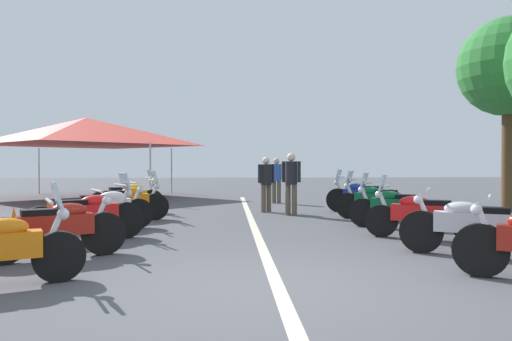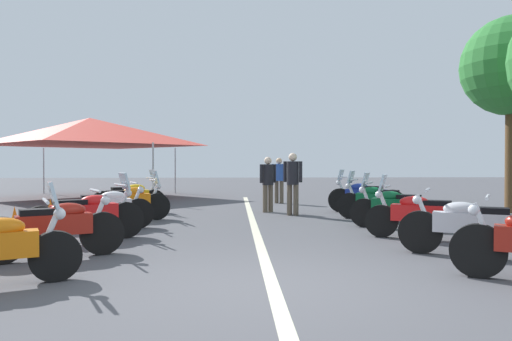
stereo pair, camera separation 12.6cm
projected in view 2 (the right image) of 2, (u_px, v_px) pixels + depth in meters
ground_plane at (273, 289)px, 5.32m from camera, size 80.00×80.00×0.00m
lane_centre_stripe at (255, 229)px, 10.11m from camera, size 18.60×0.16×0.01m
motorcycle_left_row_1 at (56, 228)px, 6.96m from camera, size 1.09×1.85×1.01m
motorcycle_left_row_2 at (87, 215)px, 8.50m from camera, size 1.26×1.91×1.23m
motorcycle_left_row_3 at (106, 208)px, 9.93m from camera, size 1.01×1.94×1.00m
motorcycle_left_row_4 at (128, 202)px, 11.45m from camera, size 1.01×2.02×1.22m
motorcycle_left_row_5 at (130, 197)px, 13.00m from camera, size 1.06×1.89×1.22m
motorcycle_right_row_1 at (473, 226)px, 7.09m from camera, size 1.15×2.02×1.01m
motorcycle_right_row_2 at (422, 215)px, 8.71m from camera, size 1.13×1.99×1.20m
motorcycle_right_row_3 at (397, 207)px, 10.13m from camera, size 1.13×1.88×1.20m
motorcycle_right_row_4 at (378, 201)px, 11.68m from camera, size 1.16×1.91×1.22m
motorcycle_right_row_5 at (365, 196)px, 13.37m from camera, size 1.13×1.96×1.23m
traffic_cone_1 at (15, 224)px, 8.72m from camera, size 0.36×0.36×0.61m
traffic_cone_2 at (50, 212)px, 10.71m from camera, size 0.36×0.36×0.61m
bystander_1 at (279, 177)px, 16.54m from camera, size 0.32×0.51×1.58m
bystander_2 at (268, 180)px, 13.54m from camera, size 0.32×0.48×1.58m
bystander_3 at (293, 179)px, 12.72m from camera, size 0.32×0.49×1.67m
roadside_tree_1 at (512, 67)px, 13.07m from camera, size 2.73×2.73×5.44m
event_tent at (90, 132)px, 18.90m from camera, size 6.67×6.67×3.20m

